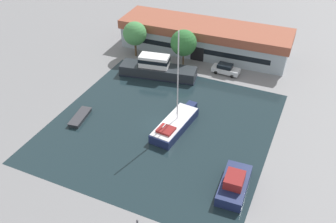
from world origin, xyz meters
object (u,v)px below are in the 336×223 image
at_px(small_dinghy, 80,117).
at_px(sailboat_moored, 175,124).
at_px(warehouse_building, 204,38).
at_px(cabin_boat, 234,184).
at_px(motor_cruiser, 157,69).
at_px(quay_tree_near_building, 184,43).
at_px(parked_car, 226,69).
at_px(quay_tree_by_water, 135,34).

bearing_deg(small_dinghy, sailboat_moored, -173.32).
xyz_separation_m(warehouse_building, cabin_boat, (14.60, -30.95, -1.76)).
bearing_deg(motor_cruiser, quay_tree_near_building, -37.33).
bearing_deg(quay_tree_near_building, motor_cruiser, -117.47).
height_order(motor_cruiser, cabin_boat, motor_cruiser).
bearing_deg(cabin_boat, small_dinghy, 167.05).
height_order(parked_car, small_dinghy, parked_car).
bearing_deg(quay_tree_by_water, small_dinghy, -84.67).
xyz_separation_m(motor_cruiser, small_dinghy, (-4.74, -15.21, -1.03)).
bearing_deg(quay_tree_near_building, cabin_boat, -56.59).
height_order(quay_tree_near_building, motor_cruiser, quay_tree_near_building).
bearing_deg(parked_car, quay_tree_by_water, -86.51).
height_order(warehouse_building, quay_tree_near_building, quay_tree_near_building).
height_order(sailboat_moored, small_dinghy, sailboat_moored).
relative_size(warehouse_building, quay_tree_near_building, 4.78).
bearing_deg(small_dinghy, parked_car, -134.47).
distance_m(motor_cruiser, cabin_boat, 26.74).
bearing_deg(cabin_boat, quay_tree_by_water, 133.06).
bearing_deg(parked_car, small_dinghy, -33.74).
distance_m(quay_tree_near_building, quay_tree_by_water, 9.21).
xyz_separation_m(small_dinghy, cabin_boat, (23.31, -4.03, 0.59)).
xyz_separation_m(quay_tree_near_building, motor_cruiser, (-2.59, -4.99, -2.96)).
distance_m(quay_tree_by_water, parked_car, 17.09).
bearing_deg(quay_tree_near_building, parked_car, 2.35).
relative_size(warehouse_building, cabin_boat, 4.84).
height_order(quay_tree_near_building, small_dinghy, quay_tree_near_building).
relative_size(quay_tree_by_water, cabin_boat, 1.00).
bearing_deg(warehouse_building, quay_tree_by_water, -149.57).
bearing_deg(quay_tree_near_building, quay_tree_by_water, -179.54).
bearing_deg(small_dinghy, quay_tree_near_building, -118.51).
xyz_separation_m(warehouse_building, motor_cruiser, (-3.97, -11.71, -1.32)).
height_order(parked_car, sailboat_moored, sailboat_moored).
xyz_separation_m(sailboat_moored, motor_cruiser, (-8.28, 11.66, 0.57)).
height_order(warehouse_building, small_dinghy, warehouse_building).
distance_m(quay_tree_by_water, motor_cruiser, 8.77).
xyz_separation_m(quay_tree_by_water, small_dinghy, (1.88, -20.12, -4.02)).
bearing_deg(cabin_boat, motor_cruiser, 130.84).
distance_m(sailboat_moored, motor_cruiser, 14.31).
bearing_deg(cabin_boat, quay_tree_near_building, 120.26).
xyz_separation_m(warehouse_building, quay_tree_by_water, (-10.59, -6.80, 1.67)).
bearing_deg(motor_cruiser, sailboat_moored, -154.49).
distance_m(small_dinghy, cabin_boat, 23.66).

